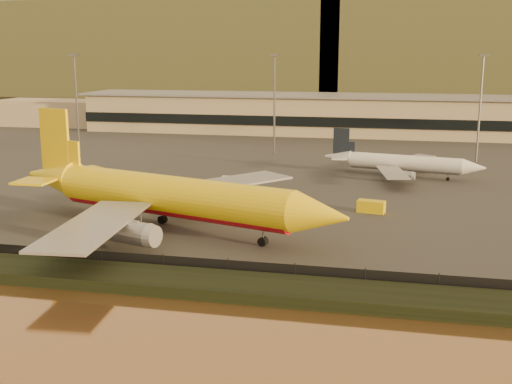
% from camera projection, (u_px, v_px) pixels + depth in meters
% --- Properties ---
extents(ground, '(900.00, 900.00, 0.00)m').
position_uv_depth(ground, '(238.00, 246.00, 88.60)').
color(ground, black).
rests_on(ground, ground).
extents(embankment, '(320.00, 7.00, 1.40)m').
position_uv_depth(embankment, '(202.00, 284.00, 72.23)').
color(embankment, black).
rests_on(embankment, ground).
extents(tarmac, '(320.00, 220.00, 0.20)m').
position_uv_depth(tarmac, '(319.00, 147.00, 179.24)').
color(tarmac, '#2D2D2D').
rests_on(tarmac, ground).
extents(perimeter_fence, '(300.00, 0.05, 2.20)m').
position_uv_depth(perimeter_fence, '(211.00, 268.00, 75.92)').
color(perimeter_fence, black).
rests_on(perimeter_fence, tarmac).
extents(terminal_building, '(202.00, 25.00, 12.60)m').
position_uv_depth(terminal_building, '(287.00, 114.00, 210.09)').
color(terminal_building, tan).
rests_on(terminal_building, tarmac).
extents(apron_light_masts, '(152.20, 12.20, 25.40)m').
position_uv_depth(apron_light_masts, '(373.00, 97.00, 153.68)').
color(apron_light_masts, slate).
rests_on(apron_light_masts, tarmac).
extents(distant_hills, '(470.00, 160.00, 70.00)m').
position_uv_depth(distant_hills, '(333.00, 43.00, 410.63)').
color(distant_hills, brown).
rests_on(distant_hills, ground).
extents(dhl_cargo_jet, '(56.36, 53.80, 17.17)m').
position_uv_depth(dhl_cargo_jet, '(168.00, 197.00, 94.83)').
color(dhl_cargo_jet, yellow).
rests_on(dhl_cargo_jet, tarmac).
extents(white_narrowbody_jet, '(33.94, 32.62, 9.80)m').
position_uv_depth(white_narrowbody_jet, '(402.00, 163.00, 135.85)').
color(white_narrowbody_jet, white).
rests_on(white_narrowbody_jet, tarmac).
extents(gse_vehicle_yellow, '(4.77, 2.81, 2.01)m').
position_uv_depth(gse_vehicle_yellow, '(371.00, 207.00, 106.16)').
color(gse_vehicle_yellow, yellow).
rests_on(gse_vehicle_yellow, tarmac).
extents(gse_vehicle_white, '(4.50, 2.25, 1.97)m').
position_uv_depth(gse_vehicle_white, '(233.00, 182.00, 126.64)').
color(gse_vehicle_white, white).
rests_on(gse_vehicle_white, tarmac).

